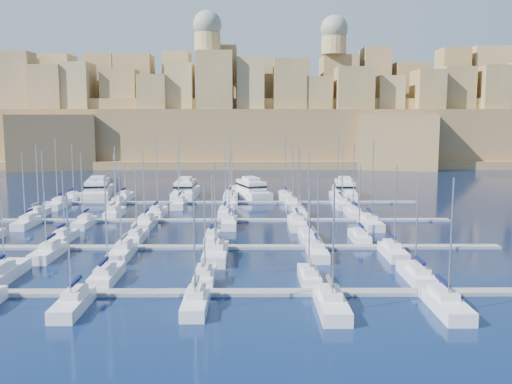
{
  "coord_description": "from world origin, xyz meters",
  "views": [
    {
      "loc": [
        4.92,
        -95.22,
        19.75
      ],
      "look_at": [
        5.7,
        6.0,
        6.08
      ],
      "focal_mm": 40.0,
      "sensor_mm": 36.0,
      "label": 1
    }
  ],
  "objects_px": {
    "motor_yacht_a": "(98,190)",
    "motor_yacht_b": "(186,190)",
    "sailboat_4": "(309,276)",
    "motor_yacht_c": "(250,190)",
    "sailboat_2": "(107,275)",
    "motor_yacht_d": "(344,190)"
  },
  "relations": [
    {
      "from": "motor_yacht_d",
      "to": "motor_yacht_c",
      "type": "bearing_deg",
      "value": 179.64
    },
    {
      "from": "motor_yacht_a",
      "to": "motor_yacht_c",
      "type": "relative_size",
      "value": 1.14
    },
    {
      "from": "motor_yacht_c",
      "to": "motor_yacht_d",
      "type": "distance_m",
      "value": 22.85
    },
    {
      "from": "motor_yacht_c",
      "to": "motor_yacht_a",
      "type": "bearing_deg",
      "value": 178.18
    },
    {
      "from": "sailboat_2",
      "to": "motor_yacht_d",
      "type": "height_order",
      "value": "sailboat_2"
    },
    {
      "from": "sailboat_2",
      "to": "motor_yacht_c",
      "type": "relative_size",
      "value": 0.71
    },
    {
      "from": "sailboat_4",
      "to": "motor_yacht_a",
      "type": "height_order",
      "value": "sailboat_4"
    },
    {
      "from": "motor_yacht_a",
      "to": "motor_yacht_b",
      "type": "height_order",
      "value": "same"
    },
    {
      "from": "sailboat_4",
      "to": "motor_yacht_c",
      "type": "xyz_separation_m",
      "value": [
        -7.2,
        71.23,
        1.0
      ]
    },
    {
      "from": "motor_yacht_c",
      "to": "motor_yacht_d",
      "type": "height_order",
      "value": "same"
    },
    {
      "from": "sailboat_4",
      "to": "motor_yacht_a",
      "type": "relative_size",
      "value": 0.61
    },
    {
      "from": "sailboat_4",
      "to": "motor_yacht_d",
      "type": "relative_size",
      "value": 0.71
    },
    {
      "from": "sailboat_4",
      "to": "motor_yacht_c",
      "type": "height_order",
      "value": "sailboat_4"
    },
    {
      "from": "sailboat_2",
      "to": "motor_yacht_b",
      "type": "height_order",
      "value": "sailboat_2"
    },
    {
      "from": "motor_yacht_b",
      "to": "motor_yacht_c",
      "type": "distance_m",
      "value": 15.67
    },
    {
      "from": "sailboat_4",
      "to": "motor_yacht_a",
      "type": "xyz_separation_m",
      "value": [
        -44.49,
        72.42,
        1.0
      ]
    },
    {
      "from": "motor_yacht_b",
      "to": "motor_yacht_d",
      "type": "relative_size",
      "value": 0.97
    },
    {
      "from": "sailboat_2",
      "to": "motor_yacht_d",
      "type": "relative_size",
      "value": 0.73
    },
    {
      "from": "sailboat_4",
      "to": "motor_yacht_b",
      "type": "relative_size",
      "value": 0.74
    },
    {
      "from": "motor_yacht_c",
      "to": "motor_yacht_d",
      "type": "bearing_deg",
      "value": -0.36
    },
    {
      "from": "sailboat_4",
      "to": "motor_yacht_b",
      "type": "distance_m",
      "value": 74.55
    },
    {
      "from": "sailboat_4",
      "to": "motor_yacht_a",
      "type": "bearing_deg",
      "value": 121.56
    }
  ]
}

